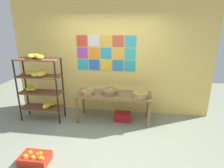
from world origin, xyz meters
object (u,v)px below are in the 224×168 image
fruit_basket_back_left (88,92)px  produce_crate_under_table (123,116)px  fruit_basket_centre (110,92)px  banana_shelf_unit (39,81)px  fruit_basket_left (141,94)px  display_table (114,97)px  orange_crate_foreground (35,158)px

fruit_basket_back_left → produce_crate_under_table: 1.04m
fruit_basket_centre → banana_shelf_unit: bearing=-175.1°
fruit_basket_centre → fruit_basket_left: fruit_basket_left is taller
fruit_basket_centre → fruit_basket_left: (0.71, -0.08, 0.00)m
display_table → fruit_basket_centre: 0.17m
banana_shelf_unit → fruit_basket_back_left: banana_shelf_unit is taller
banana_shelf_unit → fruit_basket_left: bearing=1.6°
display_table → fruit_basket_back_left: (-0.58, -0.11, 0.14)m
fruit_basket_centre → fruit_basket_left: size_ratio=1.08×
banana_shelf_unit → produce_crate_under_table: (1.96, 0.21, -0.87)m
display_table → produce_crate_under_table: bearing=6.4°
fruit_basket_centre → orange_crate_foreground: fruit_basket_centre is taller
produce_crate_under_table → fruit_basket_back_left: bearing=-170.2°
banana_shelf_unit → orange_crate_foreground: (0.62, -1.49, -0.88)m
fruit_basket_centre → fruit_basket_left: bearing=-6.0°
banana_shelf_unit → fruit_basket_left: (2.37, 0.07, -0.22)m
display_table → orange_crate_foreground: size_ratio=3.66×
fruit_basket_left → produce_crate_under_table: 0.78m
banana_shelf_unit → display_table: size_ratio=0.91×
banana_shelf_unit → fruit_basket_centre: size_ratio=4.29×
produce_crate_under_table → orange_crate_foreground: bearing=-128.3°
display_table → fruit_basket_left: size_ratio=5.08×
banana_shelf_unit → fruit_basket_left: banana_shelf_unit is taller
produce_crate_under_table → display_table: bearing=-173.6°
banana_shelf_unit → fruit_basket_back_left: (1.16, 0.07, -0.22)m
fruit_basket_back_left → produce_crate_under_table: size_ratio=0.79×
banana_shelf_unit → orange_crate_foreground: size_ratio=3.33×
produce_crate_under_table → orange_crate_foreground: orange_crate_foreground is taller
fruit_basket_left → orange_crate_foreground: size_ratio=0.72×
fruit_basket_centre → orange_crate_foreground: 2.04m
fruit_basket_left → produce_crate_under_table: bearing=160.7°
fruit_basket_centre → produce_crate_under_table: fruit_basket_centre is taller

